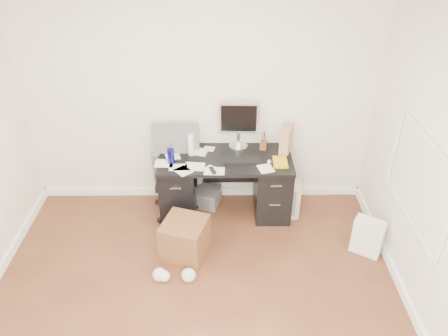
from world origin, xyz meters
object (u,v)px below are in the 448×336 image
at_px(pc_tower, 285,191).
at_px(wicker_basket, 185,239).
at_px(keyboard, 241,160).
at_px(office_chair, 177,174).
at_px(lcd_monitor, 239,125).
at_px(desk, 226,183).

distance_m(pc_tower, wicker_basket, 1.40).
xyz_separation_m(keyboard, wicker_basket, (-0.60, -0.68, -0.55)).
height_order(office_chair, wicker_basket, office_chair).
distance_m(lcd_monitor, wicker_basket, 1.42).
relative_size(office_chair, wicker_basket, 2.49).
distance_m(lcd_monitor, keyboard, 0.42).
xyz_separation_m(keyboard, office_chair, (-0.73, 0.06, -0.23)).
height_order(office_chair, pc_tower, office_chair).
height_order(desk, office_chair, office_chair).
distance_m(desk, pc_tower, 0.73).
xyz_separation_m(lcd_monitor, keyboard, (0.02, -0.32, -0.28)).
relative_size(lcd_monitor, keyboard, 1.36).
bearing_deg(keyboard, pc_tower, 11.69).
bearing_deg(desk, keyboard, -21.44).
height_order(lcd_monitor, office_chair, lcd_monitor).
bearing_deg(wicker_basket, lcd_monitor, 59.78).
distance_m(desk, keyboard, 0.41).
bearing_deg(wicker_basket, keyboard, 48.53).
xyz_separation_m(lcd_monitor, wicker_basket, (-0.58, -1.00, -0.82)).
relative_size(lcd_monitor, office_chair, 0.54).
distance_m(desk, lcd_monitor, 0.70).
bearing_deg(wicker_basket, office_chair, 99.89).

